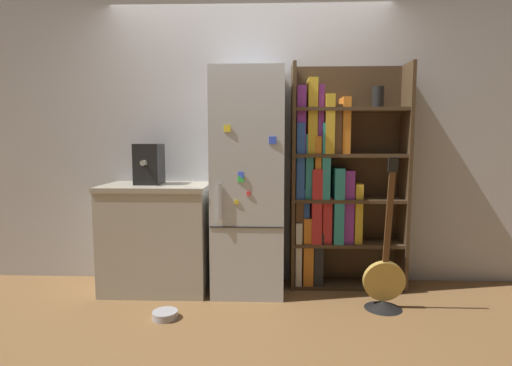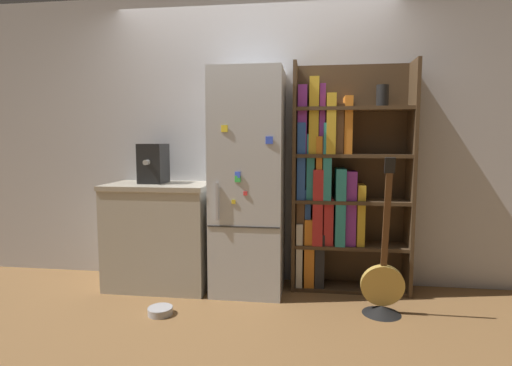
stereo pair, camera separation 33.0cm
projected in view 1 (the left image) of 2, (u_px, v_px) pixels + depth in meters
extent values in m
plane|color=olive|center=(247.00, 297.00, 3.32)|extent=(16.00, 16.00, 0.00)
cube|color=silver|center=(250.00, 140.00, 3.65)|extent=(8.00, 0.05, 2.60)
cube|color=silver|center=(248.00, 183.00, 3.39)|extent=(0.59, 0.56, 1.87)
cube|color=#333333|center=(246.00, 227.00, 3.14)|extent=(0.58, 0.01, 0.01)
cube|color=#B2B2B7|center=(220.00, 202.00, 3.12)|extent=(0.02, 0.02, 0.30)
cube|color=blue|center=(241.00, 175.00, 3.10)|extent=(0.05, 0.02, 0.05)
cube|color=green|center=(241.00, 179.00, 3.10)|extent=(0.05, 0.02, 0.05)
cube|color=yellow|center=(237.00, 202.00, 3.12)|extent=(0.03, 0.01, 0.03)
cube|color=blue|center=(273.00, 140.00, 3.06)|extent=(0.06, 0.01, 0.06)
cube|color=red|center=(249.00, 194.00, 3.11)|extent=(0.03, 0.01, 0.03)
cube|color=yellow|center=(227.00, 128.00, 3.07)|extent=(0.05, 0.01, 0.05)
cube|color=#4C3823|center=(293.00, 177.00, 3.50)|extent=(0.03, 0.31, 1.94)
cube|color=#4C3823|center=(404.00, 178.00, 3.46)|extent=(0.03, 0.31, 1.94)
cube|color=#4C3823|center=(345.00, 176.00, 3.62)|extent=(1.00, 0.03, 1.94)
cube|color=#4C3823|center=(346.00, 284.00, 3.58)|extent=(0.94, 0.28, 0.03)
cube|color=#4C3823|center=(347.00, 243.00, 3.54)|extent=(0.94, 0.28, 0.03)
cube|color=#4C3823|center=(348.00, 200.00, 3.50)|extent=(0.94, 0.28, 0.03)
cube|color=#4C3823|center=(349.00, 155.00, 3.46)|extent=(0.94, 0.28, 0.03)
cube|color=#4C3823|center=(350.00, 110.00, 3.42)|extent=(0.94, 0.28, 0.03)
cube|color=silver|center=(298.00, 252.00, 3.56)|extent=(0.05, 0.26, 0.55)
cube|color=orange|center=(307.00, 249.00, 3.56)|extent=(0.09, 0.26, 0.59)
cube|color=#262628|center=(317.00, 257.00, 3.56)|extent=(0.08, 0.23, 0.47)
cube|color=brown|center=(299.00, 205.00, 3.52)|extent=(0.07, 0.20, 0.64)
cube|color=#2D59B2|center=(306.00, 215.00, 3.53)|extent=(0.05, 0.21, 0.47)
cube|color=red|center=(316.00, 205.00, 3.51)|extent=(0.09, 0.26, 0.65)
cube|color=red|center=(326.00, 219.00, 3.51)|extent=(0.08, 0.21, 0.40)
cube|color=teal|center=(337.00, 205.00, 3.50)|extent=(0.08, 0.25, 0.65)
cube|color=purple|center=(347.00, 206.00, 3.50)|extent=(0.09, 0.20, 0.63)
cube|color=gold|center=(357.00, 213.00, 3.50)|extent=(0.06, 0.21, 0.52)
cube|color=#2D59B2|center=(300.00, 161.00, 3.47)|extent=(0.07, 0.23, 0.65)
cube|color=teal|center=(309.00, 166.00, 3.47)|extent=(0.06, 0.20, 0.56)
cube|color=orange|center=(317.00, 167.00, 3.48)|extent=(0.05, 0.23, 0.54)
cube|color=teal|center=(325.00, 161.00, 3.47)|extent=(0.07, 0.26, 0.65)
cube|color=purple|center=(301.00, 120.00, 3.43)|extent=(0.08, 0.19, 0.57)
cube|color=gold|center=(312.00, 117.00, 3.43)|extent=(0.08, 0.21, 0.64)
cube|color=purple|center=(320.00, 120.00, 3.44)|extent=(0.05, 0.21, 0.58)
cube|color=gold|center=(328.00, 125.00, 3.43)|extent=(0.08, 0.25, 0.50)
cube|color=brown|center=(337.00, 129.00, 3.44)|extent=(0.06, 0.21, 0.42)
cube|color=orange|center=(344.00, 126.00, 3.44)|extent=(0.07, 0.25, 0.48)
cylinder|color=black|center=(378.00, 97.00, 3.40)|extent=(0.10, 0.10, 0.18)
cube|color=#BCB7A8|center=(158.00, 239.00, 3.47)|extent=(0.88, 0.56, 0.88)
cube|color=#B2A893|center=(156.00, 187.00, 3.42)|extent=(0.90, 0.58, 0.04)
cube|color=black|center=(149.00, 164.00, 3.45)|extent=(0.21, 0.24, 0.35)
cylinder|color=#A5A39E|center=(144.00, 163.00, 3.30)|extent=(0.04, 0.06, 0.04)
cone|color=black|center=(383.00, 305.00, 3.08)|extent=(0.29, 0.29, 0.06)
cylinder|color=gold|center=(384.00, 281.00, 3.06)|extent=(0.32, 0.09, 0.32)
cube|color=brown|center=(389.00, 218.00, 2.94)|extent=(0.04, 0.12, 0.69)
cube|color=black|center=(393.00, 165.00, 2.85)|extent=(0.07, 0.04, 0.11)
cylinder|color=#B7B7BC|center=(165.00, 315.00, 2.91)|extent=(0.18, 0.18, 0.06)
torus|color=#B7B7BC|center=(165.00, 312.00, 2.91)|extent=(0.19, 0.19, 0.01)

